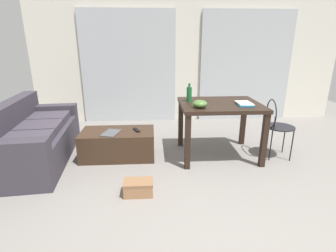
{
  "coord_description": "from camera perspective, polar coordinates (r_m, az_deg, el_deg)",
  "views": [
    {
      "loc": [
        -0.74,
        -1.78,
        1.58
      ],
      "look_at": [
        -0.51,
        1.74,
        0.43
      ],
      "focal_mm": 27.55,
      "sensor_mm": 36.0,
      "label": 1
    }
  ],
  "objects": [
    {
      "name": "ground_plane",
      "position": [
        3.62,
        8.6,
        -8.08
      ],
      "size": [
        8.56,
        8.56,
        0.0
      ],
      "primitive_type": "plane",
      "color": "gray"
    },
    {
      "name": "wall_back",
      "position": [
        5.41,
        4.36,
        15.17
      ],
      "size": [
        6.2,
        0.1,
        2.62
      ],
      "primitive_type": "cube",
      "color": "silver",
      "rests_on": "ground"
    },
    {
      "name": "curtains",
      "position": [
        5.34,
        4.43,
        12.8
      ],
      "size": [
        4.23,
        0.03,
        2.19
      ],
      "color": "#B2B7BC",
      "rests_on": "ground"
    },
    {
      "name": "couch",
      "position": [
        3.99,
        -27.68,
        -2.5
      ],
      "size": [
        0.97,
        1.9,
        0.82
      ],
      "color": "#38333D",
      "rests_on": "ground"
    },
    {
      "name": "coffee_table",
      "position": [
        3.76,
        -10.96,
        -3.9
      ],
      "size": [
        1.02,
        0.55,
        0.39
      ],
      "color": "#382619",
      "rests_on": "ground"
    },
    {
      "name": "craft_table",
      "position": [
        3.67,
        11.38,
        3.31
      ],
      "size": [
        1.1,
        0.9,
        0.78
      ],
      "color": "black",
      "rests_on": "ground"
    },
    {
      "name": "wire_chair",
      "position": [
        3.89,
        22.68,
        0.84
      ],
      "size": [
        0.41,
        0.42,
        0.84
      ],
      "color": "black",
      "rests_on": "ground"
    },
    {
      "name": "bottle_near",
      "position": [
        3.66,
        4.7,
        7.08
      ],
      "size": [
        0.07,
        0.07,
        0.26
      ],
      "color": "#195B2D",
      "rests_on": "craft_table"
    },
    {
      "name": "bowl",
      "position": [
        3.33,
        7.08,
        4.88
      ],
      "size": [
        0.19,
        0.19,
        0.1
      ],
      "primitive_type": "ellipsoid",
      "color": "#477033",
      "rests_on": "craft_table"
    },
    {
      "name": "book_stack",
      "position": [
        3.61,
        16.55,
        4.74
      ],
      "size": [
        0.22,
        0.29,
        0.03
      ],
      "color": "#1E668C",
      "rests_on": "craft_table"
    },
    {
      "name": "tv_remote_primary",
      "position": [
        3.67,
        -7.01,
        -0.88
      ],
      "size": [
        0.11,
        0.17,
        0.02
      ],
      "primitive_type": "cube",
      "rotation": [
        0.0,
        0.0,
        0.39
      ],
      "color": "black",
      "rests_on": "coffee_table"
    },
    {
      "name": "magazine",
      "position": [
        3.62,
        -12.51,
        -1.51
      ],
      "size": [
        0.27,
        0.34,
        0.01
      ],
      "primitive_type": "cube",
      "rotation": [
        0.0,
        0.0,
        -0.27
      ],
      "color": "#4C4C51",
      "rests_on": "coffee_table"
    },
    {
      "name": "shoebox",
      "position": [
        2.89,
        -6.55,
        -13.38
      ],
      "size": [
        0.32,
        0.2,
        0.16
      ],
      "color": "#996B47",
      "rests_on": "ground"
    }
  ]
}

